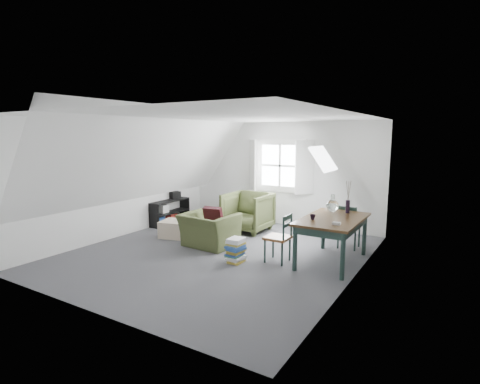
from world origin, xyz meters
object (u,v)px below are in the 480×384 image
Objects in this scene: ottoman at (175,229)px; media_shelf at (168,213)px; dining_chair_near at (279,237)px; magazine_stack at (236,250)px; dining_chair_far at (349,226)px; dining_table at (332,224)px; armchair_near at (209,246)px; armchair_far at (248,231)px.

media_shelf reaches higher than ottoman.
dining_chair_near is 2.03× the size of magazine_stack.
dining_chair_far is at bearing 169.31° from dining_chair_near.
dining_chair_far reaches higher than dining_table.
ottoman is 1.26m from media_shelf.
ottoman is at bearing 24.99° from dining_chair_far.
media_shelf reaches higher than magazine_stack.
dining_table is at bearing -168.38° from armchair_near.
armchair_far reaches higher than ottoman.
dining_chair_far reaches higher than ottoman.
dining_chair_far reaches higher than armchair_far.
dining_chair_near is at bearing -6.64° from ottoman.
dining_chair_near reaches higher than ottoman.
dining_chair_far is 4.40m from media_shelf.
dining_chair_far is 1.64m from dining_chair_near.
dining_table reaches higher than armchair_far.
dining_chair_far reaches higher than magazine_stack.
magazine_stack is at bearing -19.44° from ottoman.
armchair_near is at bearing -170.96° from dining_table.
ottoman is 0.34× the size of dining_table.
armchair_far is at bearing 114.43° from magazine_stack.
dining_table is 1.73m from magazine_stack.
magazine_stack is at bearing 58.53° from dining_chair_far.
dining_chair_far is at bearing 89.89° from dining_table.
dining_table reaches higher than media_shelf.
armchair_near is 1.88× the size of ottoman.
magazine_stack is at bearing -29.53° from media_shelf.
ottoman is at bearing -130.77° from armchair_far.
dining_table is 1.84× the size of dining_chair_near.
magazine_stack is at bearing -65.06° from armchair_far.
armchair_far is at bearing 9.83° from media_shelf.
magazine_stack is at bearing 154.72° from armchair_near.
ottoman is 2.67m from dining_chair_near.
magazine_stack is (0.89, -1.96, 0.21)m from armchair_far.
dining_table is 1.36× the size of media_shelf.
ottoman is at bearing -77.81° from dining_chair_near.
armchair_near is 2.77m from dining_chair_far.
media_shelf is (-1.98, 1.01, 0.27)m from armchair_near.
dining_chair_far is (3.45, 1.12, 0.26)m from ottoman.
armchair_far is 2.66m from dining_table.
ottoman is at bearing -5.25° from armchair_near.
armchair_far is 2.24m from dining_chair_near.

